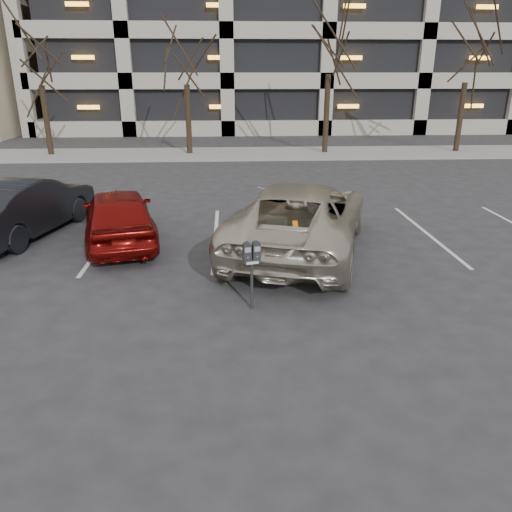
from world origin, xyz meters
TOP-DOWN VIEW (x-y plane):
  - ground at (0.00, 0.00)m, footprint 140.00×140.00m
  - sidewalk at (0.00, 16.00)m, footprint 80.00×4.00m
  - stall_lines at (-1.40, 2.30)m, footprint 16.90×5.20m
  - parking_garage at (12.00, 33.84)m, footprint 52.00×20.00m
  - tree_a at (-10.00, 16.00)m, footprint 3.35×3.35m
  - tree_b at (-3.00, 16.00)m, footprint 3.38×3.38m
  - tree_c at (4.00, 16.00)m, footprint 3.84×3.84m
  - tree_d at (11.00, 16.00)m, footprint 3.46×3.46m
  - parking_meter at (-0.66, -1.90)m, footprint 0.34×0.19m
  - suv_silver at (0.62, 1.17)m, footprint 4.37×6.48m
  - car_red at (-3.75, 2.00)m, footprint 2.60×4.39m
  - car_dark at (-6.36, 2.85)m, footprint 2.70×4.88m

SIDE VIEW (x-z plane):
  - ground at x=0.00m, z-range 0.00..0.00m
  - stall_lines at x=-1.40m, z-range 0.00..0.01m
  - sidewalk at x=0.00m, z-range 0.00..0.12m
  - car_red at x=-3.75m, z-range 0.00..1.40m
  - car_dark at x=-6.36m, z-range 0.00..1.53m
  - suv_silver at x=0.62m, z-range 0.00..1.65m
  - parking_meter at x=-0.66m, z-range 0.33..1.58m
  - tree_a at x=-10.00m, z-range 1.69..9.31m
  - tree_b at x=-3.00m, z-range 1.71..9.40m
  - tree_d at x=11.00m, z-range 1.75..9.61m
  - tree_c at x=4.00m, z-range 1.95..10.68m
  - parking_garage at x=12.00m, z-range -0.24..18.76m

